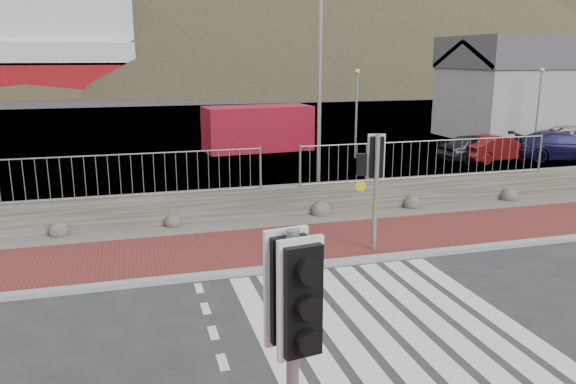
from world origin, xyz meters
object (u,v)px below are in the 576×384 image
object	(u,v)px
car_a	(478,147)
car_b	(497,148)
traffic_signal_near	(293,317)
streetlight	(323,79)
traffic_signal_far	(375,168)
car_c	(562,146)
shipping_container	(258,128)

from	to	relation	value
car_a	car_b	xyz separation A→B (m)	(0.78, -0.31, -0.03)
traffic_signal_near	streetlight	size ratio (longest dim) A/B	0.44
streetlight	traffic_signal_far	bearing A→B (deg)	-96.47
traffic_signal_far	car_a	size ratio (longest dim) A/B	0.79
car_b	car_c	size ratio (longest dim) A/B	0.81
car_b	car_c	xyz separation A→B (m)	(3.05, -0.57, 0.05)
traffic_signal_near	car_a	size ratio (longest dim) A/B	0.85
shipping_container	car_b	world-z (taller)	shipping_container
car_a	car_b	world-z (taller)	car_a
car_a	shipping_container	bearing A→B (deg)	54.89
streetlight	shipping_container	world-z (taller)	streetlight
traffic_signal_far	car_a	distance (m)	14.16
traffic_signal_far	streetlight	bearing A→B (deg)	-78.94
traffic_signal_far	shipping_container	world-z (taller)	traffic_signal_far
shipping_container	car_a	xyz separation A→B (m)	(9.04, -5.72, -0.49)
car_c	traffic_signal_near	bearing A→B (deg)	150.64
streetlight	shipping_container	size ratio (longest dim) A/B	1.32
traffic_signal_far	shipping_container	distance (m)	15.90
car_a	car_c	bearing A→B (deg)	-105.71
traffic_signal_far	car_b	size ratio (longest dim) A/B	0.80
streetlight	car_c	size ratio (longest dim) A/B	1.58
traffic_signal_near	traffic_signal_far	world-z (taller)	traffic_signal_near
traffic_signal_near	car_c	bearing A→B (deg)	34.26
car_a	car_c	size ratio (longest dim) A/B	0.82
traffic_signal_near	car_b	world-z (taller)	traffic_signal_near
streetlight	car_c	world-z (taller)	streetlight
shipping_container	car_c	distance (m)	14.47
car_b	car_c	world-z (taller)	car_c
streetlight	car_a	bearing A→B (deg)	27.35
traffic_signal_far	car_a	xyz separation A→B (m)	(9.78, 10.13, -1.48)
streetlight	car_c	xyz separation A→B (m)	(13.34, 4.71, -3.35)
traffic_signal_near	car_a	bearing A→B (deg)	42.64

